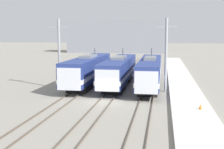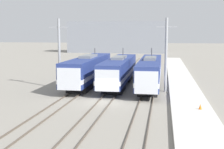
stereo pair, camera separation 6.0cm
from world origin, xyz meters
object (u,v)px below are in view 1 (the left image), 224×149
at_px(locomotive_far_right, 150,72).
at_px(catenary_tower_right, 166,54).
at_px(locomotive_center, 119,71).
at_px(locomotive_far_left, 88,70).
at_px(traffic_cone, 200,107).
at_px(catenary_tower_left, 59,52).

xyz_separation_m(locomotive_far_right, catenary_tower_right, (2.13, -2.38, 2.77)).
bearing_deg(locomotive_far_right, locomotive_center, 168.38).
bearing_deg(locomotive_center, locomotive_far_left, -177.43).
height_order(locomotive_far_right, catenary_tower_right, catenary_tower_right).
distance_m(locomotive_center, catenary_tower_right, 7.94).
xyz_separation_m(catenary_tower_right, traffic_cone, (3.28, -10.57, -4.38)).
relative_size(locomotive_center, locomotive_far_right, 0.99).
relative_size(locomotive_far_left, locomotive_far_right, 0.98).
relative_size(locomotive_far_right, catenary_tower_right, 2.10).
distance_m(catenary_tower_left, traffic_cone, 21.05).
xyz_separation_m(catenary_tower_left, traffic_cone, (17.67, -10.57, -4.38)).
height_order(locomotive_far_left, locomotive_center, locomotive_center).
xyz_separation_m(locomotive_far_left, catenary_tower_left, (-3.21, -3.11, 2.72)).
bearing_deg(locomotive_far_right, traffic_cone, -67.33).
bearing_deg(locomotive_center, catenary_tower_right, -26.45).
xyz_separation_m(locomotive_far_left, locomotive_far_right, (9.06, -0.73, -0.05)).
relative_size(locomotive_center, catenary_tower_left, 2.08).
bearing_deg(catenary_tower_right, locomotive_far_right, 131.83).
bearing_deg(locomotive_far_left, traffic_cone, -43.40).
height_order(locomotive_far_left, traffic_cone, locomotive_far_left).
bearing_deg(catenary_tower_left, locomotive_far_right, 10.99).
distance_m(locomotive_far_left, traffic_cone, 19.98).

